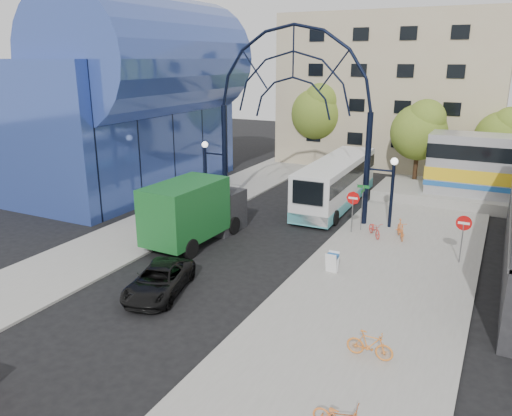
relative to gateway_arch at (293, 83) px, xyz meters
The scene contains 19 objects.
ground 16.41m from the gateway_arch, 90.00° to the right, with size 120.00×120.00×0.00m, color black.
sidewalk_east 15.37m from the gateway_arch, 51.34° to the right, with size 8.00×56.00×0.12m, color gray.
plaza_west 13.36m from the gateway_arch, 129.09° to the right, with size 5.00×50.00×0.12m, color gray.
gateway_arch is the anchor object (origin of this frame).
stop_sign 8.37m from the gateway_arch, 22.63° to the right, with size 0.80×0.07×2.50m.
do_not_enter_sign 13.43m from the gateway_arch, 19.99° to the right, with size 0.76×0.07×2.48m.
street_name_sign 8.38m from the gateway_arch, 15.07° to the right, with size 0.70×0.70×2.80m.
sandwich_board 12.52m from the gateway_arch, 55.09° to the right, with size 0.55×0.61×0.99m.
transit_hall 15.45m from the gateway_arch, behind, with size 16.50×18.00×14.50m.
apartment_block 21.12m from the gateway_arch, 84.55° to the left, with size 20.00×12.10×14.00m.
tree_north_a 13.98m from the gateway_arch, 62.83° to the left, with size 4.48×4.48×7.00m.
tree_north_b 16.72m from the gateway_arch, 103.68° to the left, with size 5.12×5.12×8.00m.
tree_north_c 18.95m from the gateway_arch, 48.96° to the left, with size 4.16×4.16×6.50m.
city_bus 7.93m from the gateway_arch, 59.21° to the left, with size 3.00×11.92×3.25m.
green_truck 10.20m from the gateway_arch, 111.48° to the right, with size 3.02×7.26×3.61m.
black_suv 15.64m from the gateway_arch, 92.44° to the right, with size 2.09×4.53×1.26m, color black.
bike_near_a 10.33m from the gateway_arch, 18.63° to the right, with size 0.58×1.65×0.87m, color red.
bike_near_b 11.12m from the gateway_arch, 13.34° to the right, with size 0.51×1.79×1.08m, color orange.
bike_far_b 18.73m from the gateway_arch, 57.72° to the right, with size 0.46×1.64×0.99m, color orange.
Camera 1 is at (12.33, -15.54, 10.09)m, focal length 35.00 mm.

